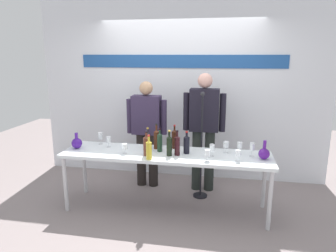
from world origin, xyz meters
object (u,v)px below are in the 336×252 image
object	(u,v)px
wine_bottle_1	(177,145)
wine_glass_right_2	(240,146)
presenter_right	(204,125)
presenter_left	(147,128)
wine_glass_right_3	(226,145)
wine_glass_left_1	(125,147)
wine_bottle_2	(146,145)
wine_bottle_3	(160,142)
wine_glass_right_4	(207,153)
microphone_stand	(201,163)
display_table	(166,157)
wine_glass_right_5	(212,148)
wine_glass_right_1	(252,147)
decanter_blue_left	(77,143)
wine_bottle_6	(169,145)
wine_bottle_4	(148,140)
wine_bottle_7	(157,139)
decanter_blue_right	(264,153)
wine_bottle_5	(149,149)
wine_glass_left_2	(100,136)
wine_glass_right_0	(238,153)
wine_bottle_8	(187,144)
wine_bottle_0	(175,138)

from	to	relation	value
wine_bottle_1	wine_glass_right_2	distance (m)	0.77
presenter_right	presenter_left	bearing A→B (deg)	-180.00
wine_glass_right_3	wine_glass_left_1	bearing A→B (deg)	-168.36
wine_bottle_2	wine_bottle_3	size ratio (longest dim) A/B	1.03
wine_glass_right_4	microphone_stand	bearing A→B (deg)	100.15
display_table	wine_glass_right_5	xyz separation A→B (m)	(0.57, -0.02, 0.16)
display_table	wine_bottle_3	size ratio (longest dim) A/B	8.69
presenter_left	wine_glass_right_1	bearing A→B (deg)	-23.33
wine_glass_right_5	decanter_blue_left	bearing A→B (deg)	179.88
wine_bottle_6	wine_glass_right_3	size ratio (longest dim) A/B	2.17
presenter_right	wine_bottle_4	size ratio (longest dim) A/B	5.94
display_table	wine_glass_right_1	world-z (taller)	wine_glass_right_1
decanter_blue_left	wine_bottle_2	world-z (taller)	wine_bottle_2
wine_bottle_1	wine_glass_right_3	world-z (taller)	wine_bottle_1
decanter_blue_left	wine_glass_right_2	bearing A→B (deg)	3.35
wine_bottle_6	wine_glass_right_5	world-z (taller)	wine_bottle_6
display_table	wine_bottle_7	xyz separation A→B (m)	(-0.16, 0.17, 0.19)
decanter_blue_right	wine_bottle_4	distance (m)	1.45
wine_bottle_5	wine_glass_left_2	distance (m)	0.95
display_table	wine_glass_right_4	distance (m)	0.59
wine_bottle_1	wine_bottle_5	xyz separation A→B (m)	(-0.30, -0.21, -0.01)
wine_glass_right_3	wine_glass_right_1	bearing A→B (deg)	-15.52
decanter_blue_left	wine_glass_left_2	world-z (taller)	decanter_blue_left
wine_bottle_3	wine_bottle_5	xyz separation A→B (m)	(-0.06, -0.32, -0.00)
wine_glass_right_0	wine_glass_left_1	bearing A→B (deg)	178.19
wine_bottle_8	wine_glass_right_5	world-z (taller)	wine_bottle_8
wine_glass_left_1	wine_glass_right_0	world-z (taller)	wine_glass_right_0
wine_bottle_6	wine_bottle_7	bearing A→B (deg)	130.23
decanter_blue_left	wine_bottle_5	size ratio (longest dim) A/B	0.71
wine_bottle_3	wine_glass_right_1	size ratio (longest dim) A/B	1.76
wine_bottle_5	wine_bottle_6	distance (m)	0.27
wine_glass_right_0	wine_glass_right_3	size ratio (longest dim) A/B	0.93
display_table	wine_glass_right_0	bearing A→B (deg)	-9.83
display_table	wine_bottle_6	world-z (taller)	wine_bottle_6
decanter_blue_right	microphone_stand	bearing A→B (deg)	148.98
wine_bottle_8	wine_glass_right_5	xyz separation A→B (m)	(0.32, -0.06, -0.02)
wine_bottle_8	wine_bottle_3	bearing A→B (deg)	177.27
display_table	wine_bottle_5	xyz separation A→B (m)	(-0.15, -0.26, 0.18)
display_table	wine_glass_right_1	xyz separation A→B (m)	(1.05, 0.06, 0.18)
wine_bottle_8	wine_bottle_6	bearing A→B (deg)	-146.86
wine_glass_left_1	microphone_stand	size ratio (longest dim) A/B	0.09
presenter_right	wine_bottle_7	xyz separation A→B (m)	(-0.58, -0.53, -0.09)
decanter_blue_right	wine_bottle_8	size ratio (longest dim) A/B	0.80
wine_bottle_0	wine_glass_right_2	xyz separation A→B (m)	(0.83, -0.12, -0.02)
decanter_blue_left	wine_bottle_3	distance (m)	1.10
display_table	wine_bottle_7	size ratio (longest dim) A/B	7.89
wine_glass_right_0	wine_glass_right_2	bearing A→B (deg)	83.48
presenter_left	wine_bottle_0	world-z (taller)	presenter_left
wine_bottle_7	wine_glass_left_1	xyz separation A→B (m)	(-0.35, -0.27, -0.05)
wine_glass_left_1	wine_glass_right_4	distance (m)	1.04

